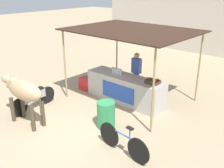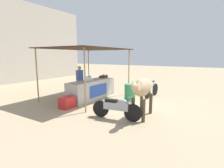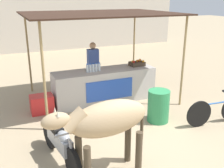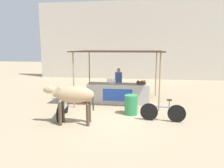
{
  "view_description": "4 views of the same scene",
  "coord_description": "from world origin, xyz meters",
  "px_view_note": "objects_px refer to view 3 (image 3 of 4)",
  "views": [
    {
      "loc": [
        5.41,
        -4.57,
        4.02
      ],
      "look_at": [
        0.06,
        1.44,
        0.9
      ],
      "focal_mm": 42.0,
      "sensor_mm": 36.0,
      "label": 1
    },
    {
      "loc": [
        -6.94,
        -3.23,
        2.18
      ],
      "look_at": [
        0.33,
        1.22,
        0.8
      ],
      "focal_mm": 28.0,
      "sensor_mm": 36.0,
      "label": 2
    },
    {
      "loc": [
        -2.7,
        -4.6,
        2.99
      ],
      "look_at": [
        -0.38,
        0.76,
        1.02
      ],
      "focal_mm": 42.0,
      "sensor_mm": 36.0,
      "label": 3
    },
    {
      "loc": [
        1.2,
        -8.25,
        2.74
      ],
      "look_at": [
        -0.1,
        0.72,
        1.19
      ],
      "focal_mm": 35.0,
      "sensor_mm": 36.0,
      "label": 4
    }
  ],
  "objects_px": {
    "water_barrel": "(158,106)",
    "bicycle_leaning": "(217,111)",
    "cow": "(106,121)",
    "fruit_crate": "(137,63)",
    "cooler_box": "(42,104)",
    "motorcycle_parked": "(60,142)",
    "stall_counter": "(104,86)",
    "vendor_behind_counter": "(93,68)"
  },
  "relations": [
    {
      "from": "water_barrel",
      "to": "bicycle_leaning",
      "type": "relative_size",
      "value": 0.49
    },
    {
      "from": "cow",
      "to": "bicycle_leaning",
      "type": "relative_size",
      "value": 1.11
    },
    {
      "from": "fruit_crate",
      "to": "cooler_box",
      "type": "xyz_separation_m",
      "value": [
        -2.96,
        -0.15,
        -0.79
      ]
    },
    {
      "from": "motorcycle_parked",
      "to": "stall_counter",
      "type": "bearing_deg",
      "value": 53.18
    },
    {
      "from": "stall_counter",
      "to": "cow",
      "type": "bearing_deg",
      "value": -111.5
    },
    {
      "from": "fruit_crate",
      "to": "cow",
      "type": "relative_size",
      "value": 0.24
    },
    {
      "from": "water_barrel",
      "to": "motorcycle_parked",
      "type": "distance_m",
      "value": 2.74
    },
    {
      "from": "fruit_crate",
      "to": "water_barrel",
      "type": "distance_m",
      "value": 1.97
    },
    {
      "from": "stall_counter",
      "to": "cooler_box",
      "type": "relative_size",
      "value": 5.0
    },
    {
      "from": "cow",
      "to": "bicycle_leaning",
      "type": "height_order",
      "value": "cow"
    },
    {
      "from": "motorcycle_parked",
      "to": "vendor_behind_counter",
      "type": "bearing_deg",
      "value": 61.02
    },
    {
      "from": "stall_counter",
      "to": "cooler_box",
      "type": "bearing_deg",
      "value": -177.0
    },
    {
      "from": "vendor_behind_counter",
      "to": "bicycle_leaning",
      "type": "relative_size",
      "value": 1.0
    },
    {
      "from": "cooler_box",
      "to": "water_barrel",
      "type": "xyz_separation_m",
      "value": [
        2.58,
        -1.68,
        0.16
      ]
    },
    {
      "from": "cooler_box",
      "to": "bicycle_leaning",
      "type": "xyz_separation_m",
      "value": [
        3.8,
        -2.37,
        0.11
      ]
    },
    {
      "from": "cooler_box",
      "to": "water_barrel",
      "type": "height_order",
      "value": "water_barrel"
    },
    {
      "from": "bicycle_leaning",
      "to": "vendor_behind_counter",
      "type": "bearing_deg",
      "value": 122.15
    },
    {
      "from": "cooler_box",
      "to": "stall_counter",
      "type": "bearing_deg",
      "value": 3.0
    },
    {
      "from": "stall_counter",
      "to": "bicycle_leaning",
      "type": "xyz_separation_m",
      "value": [
        1.95,
        -2.47,
        -0.13
      ]
    },
    {
      "from": "cooler_box",
      "to": "cow",
      "type": "relative_size",
      "value": 0.33
    },
    {
      "from": "fruit_crate",
      "to": "bicycle_leaning",
      "type": "relative_size",
      "value": 0.27
    },
    {
      "from": "stall_counter",
      "to": "bicycle_leaning",
      "type": "relative_size",
      "value": 1.81
    },
    {
      "from": "cow",
      "to": "motorcycle_parked",
      "type": "bearing_deg",
      "value": 134.27
    },
    {
      "from": "stall_counter",
      "to": "fruit_crate",
      "type": "bearing_deg",
      "value": 2.72
    },
    {
      "from": "fruit_crate",
      "to": "vendor_behind_counter",
      "type": "height_order",
      "value": "vendor_behind_counter"
    },
    {
      "from": "cow",
      "to": "motorcycle_parked",
      "type": "xyz_separation_m",
      "value": [
        -0.64,
        0.66,
        -0.61
      ]
    },
    {
      "from": "fruit_crate",
      "to": "bicycle_leaning",
      "type": "height_order",
      "value": "fruit_crate"
    },
    {
      "from": "vendor_behind_counter",
      "to": "motorcycle_parked",
      "type": "distance_m",
      "value": 3.79
    },
    {
      "from": "cow",
      "to": "motorcycle_parked",
      "type": "height_order",
      "value": "cow"
    },
    {
      "from": "stall_counter",
      "to": "cow",
      "type": "xyz_separation_m",
      "value": [
        -1.26,
        -3.2,
        0.55
      ]
    },
    {
      "from": "stall_counter",
      "to": "fruit_crate",
      "type": "height_order",
      "value": "fruit_crate"
    },
    {
      "from": "water_barrel",
      "to": "cow",
      "type": "distance_m",
      "value": 2.52
    },
    {
      "from": "cow",
      "to": "bicycle_leaning",
      "type": "bearing_deg",
      "value": 12.81
    },
    {
      "from": "vendor_behind_counter",
      "to": "cooler_box",
      "type": "height_order",
      "value": "vendor_behind_counter"
    },
    {
      "from": "bicycle_leaning",
      "to": "water_barrel",
      "type": "bearing_deg",
      "value": 150.41
    },
    {
      "from": "stall_counter",
      "to": "motorcycle_parked",
      "type": "distance_m",
      "value": 3.17
    },
    {
      "from": "water_barrel",
      "to": "motorcycle_parked",
      "type": "height_order",
      "value": "motorcycle_parked"
    },
    {
      "from": "cow",
      "to": "cooler_box",
      "type": "bearing_deg",
      "value": 100.82
    },
    {
      "from": "fruit_crate",
      "to": "cow",
      "type": "distance_m",
      "value": 4.02
    },
    {
      "from": "stall_counter",
      "to": "bicycle_leaning",
      "type": "distance_m",
      "value": 3.15
    },
    {
      "from": "water_barrel",
      "to": "cow",
      "type": "bearing_deg",
      "value": -144.43
    },
    {
      "from": "bicycle_leaning",
      "to": "cooler_box",
      "type": "bearing_deg",
      "value": 148.02
    }
  ]
}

